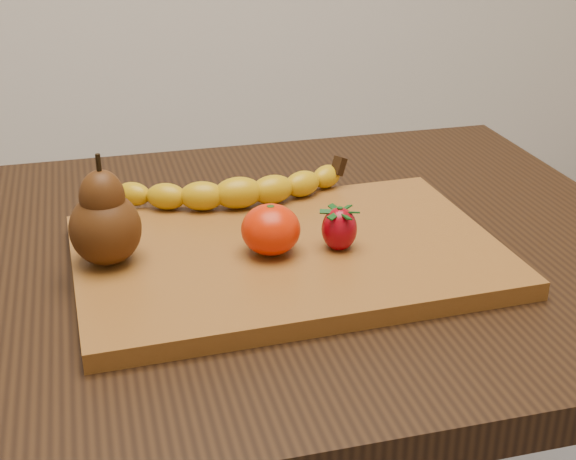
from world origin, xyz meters
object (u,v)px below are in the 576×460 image
object	(u,v)px
cutting_board	(288,255)
mandarin	(271,229)
table	(228,325)
pear	(103,210)

from	to	relation	value
cutting_board	mandarin	bearing A→B (deg)	-160.72
table	cutting_board	world-z (taller)	cutting_board
cutting_board	mandarin	world-z (taller)	mandarin
cutting_board	mandarin	size ratio (longest dim) A/B	7.18
cutting_board	table	bearing A→B (deg)	139.32
table	mandarin	size ratio (longest dim) A/B	15.96
pear	table	bearing A→B (deg)	14.45
pear	mandarin	xyz separation A→B (m)	(0.17, -0.02, -0.03)
table	pear	size ratio (longest dim) A/B	8.72
pear	cutting_board	bearing A→B (deg)	-4.87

